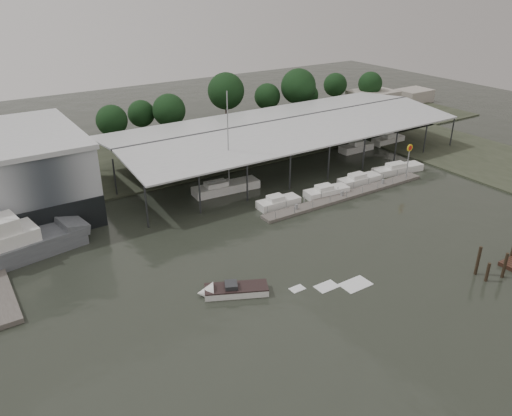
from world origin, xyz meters
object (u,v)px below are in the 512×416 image
shell_fuel_sign (409,155)px  white_sailboat (225,187)px  grey_trawler (14,246)px  speedboat_underway (230,291)px

shell_fuel_sign → white_sailboat: bearing=156.7°
grey_trawler → speedboat_underway: (16.29, -18.75, -1.19)m
white_sailboat → speedboat_underway: 25.43m
shell_fuel_sign → speedboat_underway: size_ratio=0.33×
grey_trawler → white_sailboat: bearing=-2.1°
speedboat_underway → grey_trawler: bearing=-23.2°
shell_fuel_sign → speedboat_underway: shell_fuel_sign is taller
shell_fuel_sign → speedboat_underway: 39.58m
shell_fuel_sign → grey_trawler: size_ratio=0.34×
white_sailboat → shell_fuel_sign: bearing=-18.9°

